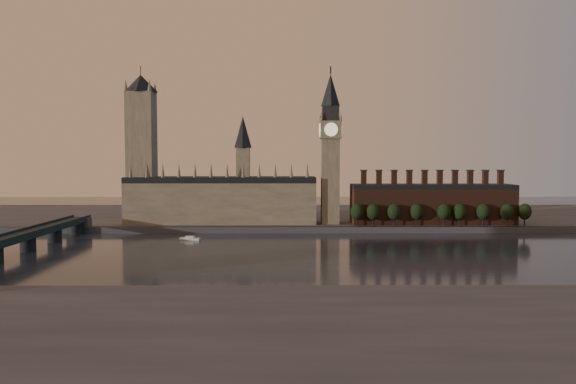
# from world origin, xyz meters

# --- Properties ---
(ground) EXTENTS (900.00, 900.00, 0.00)m
(ground) POSITION_xyz_m (0.00, 0.00, 0.00)
(ground) COLOR black
(ground) RESTS_ON ground
(north_bank) EXTENTS (900.00, 182.00, 4.00)m
(north_bank) POSITION_xyz_m (0.00, 178.04, 2.00)
(north_bank) COLOR #4E4D53
(north_bank) RESTS_ON ground
(palace_of_westminster) EXTENTS (130.00, 30.30, 74.00)m
(palace_of_westminster) POSITION_xyz_m (-64.41, 114.91, 21.63)
(palace_of_westminster) COLOR gray
(palace_of_westminster) RESTS_ON north_bank
(victoria_tower) EXTENTS (24.00, 24.00, 108.00)m
(victoria_tower) POSITION_xyz_m (-120.00, 115.00, 59.09)
(victoria_tower) COLOR gray
(victoria_tower) RESTS_ON north_bank
(big_ben) EXTENTS (15.00, 15.00, 107.00)m
(big_ben) POSITION_xyz_m (10.00, 110.00, 56.83)
(big_ben) COLOR gray
(big_ben) RESTS_ON north_bank
(chimney_block) EXTENTS (110.00, 25.00, 37.00)m
(chimney_block) POSITION_xyz_m (80.00, 110.00, 17.82)
(chimney_block) COLOR #4B281C
(chimney_block) RESTS_ON north_bank
(embankment_tree_0) EXTENTS (8.60, 8.60, 14.88)m
(embankment_tree_0) POSITION_xyz_m (26.57, 94.52, 13.47)
(embankment_tree_0) COLOR black
(embankment_tree_0) RESTS_ON north_bank
(embankment_tree_1) EXTENTS (8.60, 8.60, 14.88)m
(embankment_tree_1) POSITION_xyz_m (36.97, 93.87, 13.47)
(embankment_tree_1) COLOR black
(embankment_tree_1) RESTS_ON north_bank
(embankment_tree_2) EXTENTS (8.60, 8.60, 14.88)m
(embankment_tree_2) POSITION_xyz_m (50.81, 93.64, 13.47)
(embankment_tree_2) COLOR black
(embankment_tree_2) RESTS_ON north_bank
(embankment_tree_3) EXTENTS (8.60, 8.60, 14.88)m
(embankment_tree_3) POSITION_xyz_m (66.12, 95.34, 13.47)
(embankment_tree_3) COLOR black
(embankment_tree_3) RESTS_ON north_bank
(embankment_tree_4) EXTENTS (8.60, 8.60, 14.88)m
(embankment_tree_4) POSITION_xyz_m (83.89, 94.01, 13.47)
(embankment_tree_4) COLOR black
(embankment_tree_4) RESTS_ON north_bank
(embankment_tree_5) EXTENTS (8.60, 8.60, 14.88)m
(embankment_tree_5) POSITION_xyz_m (94.41, 94.73, 13.47)
(embankment_tree_5) COLOR black
(embankment_tree_5) RESTS_ON north_bank
(embankment_tree_6) EXTENTS (8.60, 8.60, 14.88)m
(embankment_tree_6) POSITION_xyz_m (110.08, 94.69, 13.47)
(embankment_tree_6) COLOR black
(embankment_tree_6) RESTS_ON north_bank
(embankment_tree_7) EXTENTS (8.60, 8.60, 14.88)m
(embankment_tree_7) POSITION_xyz_m (125.62, 93.89, 13.47)
(embankment_tree_7) COLOR black
(embankment_tree_7) RESTS_ON north_bank
(embankment_tree_8) EXTENTS (8.60, 8.60, 14.88)m
(embankment_tree_8) POSITION_xyz_m (137.77, 94.74, 13.47)
(embankment_tree_8) COLOR black
(embankment_tree_8) RESTS_ON north_bank
(westminster_bridge) EXTENTS (14.00, 200.00, 11.55)m
(westminster_bridge) POSITION_xyz_m (-155.00, -2.70, 7.44)
(westminster_bridge) COLOR black
(westminster_bridge) RESTS_ON ground
(river_boat) EXTENTS (12.93, 6.36, 2.49)m
(river_boat) POSITION_xyz_m (-77.49, 57.92, 0.95)
(river_boat) COLOR silver
(river_boat) RESTS_ON ground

